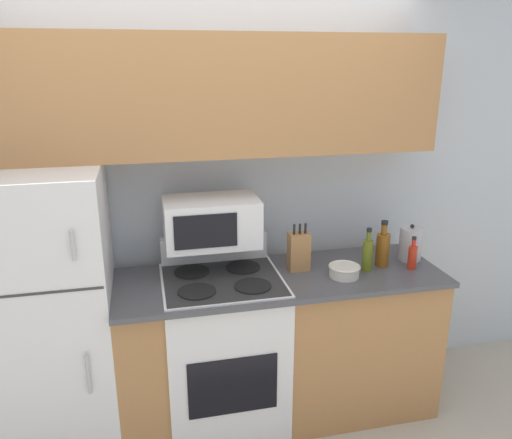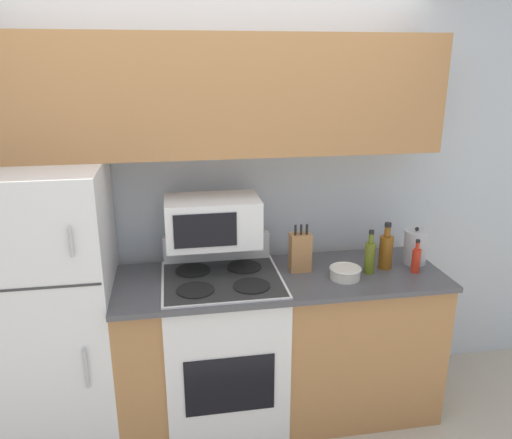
% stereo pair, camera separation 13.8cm
% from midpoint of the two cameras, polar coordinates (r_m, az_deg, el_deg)
% --- Properties ---
extents(wall_back, '(8.00, 0.05, 2.55)m').
position_cam_midpoint_polar(wall_back, '(3.08, -6.55, 2.09)').
color(wall_back, silver).
rests_on(wall_back, ground_plane).
extents(lower_cabinets, '(1.87, 0.64, 0.93)m').
position_cam_midpoint_polar(lower_cabinets, '(3.10, 1.35, -14.11)').
color(lower_cabinets, '#B27A47').
rests_on(lower_cabinets, ground_plane).
extents(refrigerator, '(0.68, 0.69, 1.60)m').
position_cam_midpoint_polar(refrigerator, '(2.96, -23.89, -10.02)').
color(refrigerator, white).
rests_on(refrigerator, ground_plane).
extents(upper_cabinets, '(2.55, 0.33, 0.64)m').
position_cam_midpoint_polar(upper_cabinets, '(2.79, -6.56, 13.88)').
color(upper_cabinets, '#B27A47').
rests_on(upper_cabinets, refrigerator).
extents(stove, '(0.67, 0.62, 1.10)m').
position_cam_midpoint_polar(stove, '(3.03, -5.16, -14.63)').
color(stove, white).
rests_on(stove, ground_plane).
extents(microwave, '(0.53, 0.33, 0.27)m').
position_cam_midpoint_polar(microwave, '(2.82, -6.53, -0.25)').
color(microwave, white).
rests_on(microwave, stove).
extents(knife_block, '(0.12, 0.09, 0.28)m').
position_cam_midpoint_polar(knife_block, '(2.91, 3.55, -3.65)').
color(knife_block, '#B27A47').
rests_on(knife_block, lower_cabinets).
extents(bowl, '(0.18, 0.18, 0.07)m').
position_cam_midpoint_polar(bowl, '(2.87, 8.70, -5.81)').
color(bowl, silver).
rests_on(bowl, lower_cabinets).
extents(bottle_olive_oil, '(0.06, 0.06, 0.26)m').
position_cam_midpoint_polar(bottle_olive_oil, '(2.95, 11.33, -3.91)').
color(bottle_olive_oil, '#5B6619').
rests_on(bottle_olive_oil, lower_cabinets).
extents(bottle_hot_sauce, '(0.05, 0.05, 0.20)m').
position_cam_midpoint_polar(bottle_hot_sauce, '(3.04, 16.22, -4.08)').
color(bottle_hot_sauce, red).
rests_on(bottle_hot_sauce, lower_cabinets).
extents(bottle_whiskey, '(0.08, 0.08, 0.28)m').
position_cam_midpoint_polar(bottle_whiskey, '(3.04, 13.02, -3.21)').
color(bottle_whiskey, brown).
rests_on(bottle_whiskey, lower_cabinets).
extents(kettle, '(0.14, 0.14, 0.23)m').
position_cam_midpoint_polar(kettle, '(3.17, 16.05, -2.71)').
color(kettle, '#B7B7BC').
rests_on(kettle, lower_cabinets).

